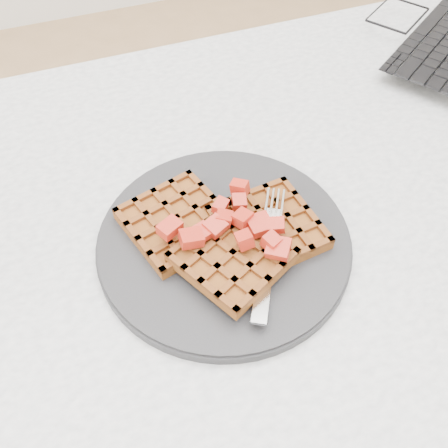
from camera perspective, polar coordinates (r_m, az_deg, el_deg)
ground at (r=1.30m, az=5.75°, el=-19.35°), size 4.00×4.00×0.00m
table at (r=0.74m, az=9.60°, el=-2.51°), size 1.20×0.80×0.75m
plate at (r=0.58m, az=0.00°, el=-1.98°), size 0.30×0.30×0.02m
waffles at (r=0.56m, az=0.15°, el=-1.09°), size 0.22×0.21×0.03m
strawberry_pile at (r=0.55m, az=0.00°, el=0.92°), size 0.15×0.15×0.02m
fork at (r=0.56m, az=5.12°, el=-2.80°), size 0.11×0.17×0.02m
laptop at (r=0.97m, az=24.18°, el=20.25°), size 0.41×0.39×0.23m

